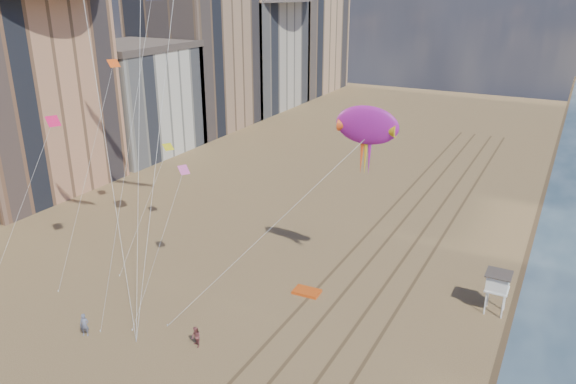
# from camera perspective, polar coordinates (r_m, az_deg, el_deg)

# --- Properties ---
(wet_sand) EXTENTS (260.00, 260.00, 0.00)m
(wet_sand) POSITION_cam_1_polar(r_m,az_deg,el_deg) (58.31, 26.93, -8.03)
(wet_sand) COLOR #42301E
(wet_sand) RESTS_ON ground
(tracks) EXTENTS (7.68, 120.00, 0.01)m
(tracks) POSITION_cam_1_polar(r_m,az_deg,el_deg) (51.52, 7.85, -9.58)
(tracks) COLOR brown
(tracks) RESTS_ON ground
(buildings) EXTENTS (34.72, 131.35, 29.00)m
(buildings) POSITION_cam_1_polar(r_m,az_deg,el_deg) (100.63, -11.38, 13.29)
(buildings) COLOR #C6B284
(buildings) RESTS_ON ground
(lifeguard_stand) EXTENTS (2.01, 2.01, 3.64)m
(lifeguard_stand) POSITION_cam_1_polar(r_m,az_deg,el_deg) (49.27, 20.54, -8.59)
(lifeguard_stand) COLOR white
(lifeguard_stand) RESTS_ON ground
(grounded_kite) EXTENTS (2.38, 1.57, 0.26)m
(grounded_kite) POSITION_cam_1_polar(r_m,az_deg,el_deg) (50.19, 1.93, -10.09)
(grounded_kite) COLOR #D94C12
(grounded_kite) RESTS_ON ground
(show_kite) EXTENTS (8.22, 6.67, 21.85)m
(show_kite) POSITION_cam_1_polar(r_m,az_deg,el_deg) (45.29, 8.01, 6.68)
(show_kite) COLOR #96178D
(show_kite) RESTS_ON ground
(kite_flyer_a) EXTENTS (0.82, 0.72, 1.88)m
(kite_flyer_a) POSITION_cam_1_polar(r_m,az_deg,el_deg) (47.10, -19.98, -12.58)
(kite_flyer_a) COLOR slate
(kite_flyer_a) RESTS_ON ground
(kite_flyer_b) EXTENTS (1.03, 0.96, 1.69)m
(kite_flyer_b) POSITION_cam_1_polar(r_m,az_deg,el_deg) (43.82, -9.33, -14.34)
(kite_flyer_b) COLOR brown
(kite_flyer_b) RESTS_ON ground
(small_kites) EXTENTS (12.64, 13.09, 15.66)m
(small_kites) POSITION_cam_1_polar(r_m,az_deg,el_deg) (50.17, -15.47, 10.91)
(small_kites) COLOR #DA55A4
(small_kites) RESTS_ON ground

